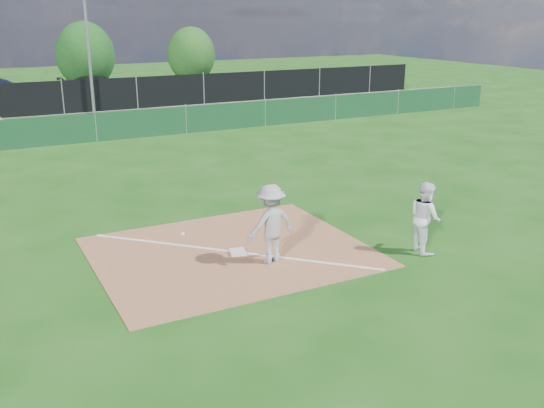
{
  "coord_description": "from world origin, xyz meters",
  "views": [
    {
      "loc": [
        -5.1,
        -10.81,
        5.22
      ],
      "look_at": [
        1.06,
        1.0,
        1.0
      ],
      "focal_mm": 40.0,
      "sensor_mm": 36.0,
      "label": 1
    }
  ],
  "objects_px": {
    "light_pole": "(87,37)",
    "tree_right": "(191,55)",
    "play_at_first": "(271,224)",
    "tree_mid": "(85,55)",
    "first_base": "(238,252)",
    "runner": "(425,217)",
    "car_right": "(102,88)"
  },
  "relations": [
    {
      "from": "first_base",
      "to": "play_at_first",
      "type": "xyz_separation_m",
      "value": [
        0.46,
        -0.75,
        0.83
      ]
    },
    {
      "from": "first_base",
      "to": "car_right",
      "type": "relative_size",
      "value": 0.07
    },
    {
      "from": "tree_right",
      "to": "first_base",
      "type": "bearing_deg",
      "value": -108.72
    },
    {
      "from": "runner",
      "to": "car_right",
      "type": "bearing_deg",
      "value": 13.12
    },
    {
      "from": "car_right",
      "to": "tree_mid",
      "type": "distance_m",
      "value": 5.36
    },
    {
      "from": "light_pole",
      "to": "car_right",
      "type": "distance_m",
      "value": 6.37
    },
    {
      "from": "car_right",
      "to": "tree_right",
      "type": "relative_size",
      "value": 1.19
    },
    {
      "from": "first_base",
      "to": "runner",
      "type": "bearing_deg",
      "value": -24.9
    },
    {
      "from": "tree_mid",
      "to": "tree_right",
      "type": "bearing_deg",
      "value": 4.38
    },
    {
      "from": "first_base",
      "to": "runner",
      "type": "height_order",
      "value": "runner"
    },
    {
      "from": "tree_right",
      "to": "tree_mid",
      "type": "bearing_deg",
      "value": -175.62
    },
    {
      "from": "light_pole",
      "to": "tree_mid",
      "type": "height_order",
      "value": "light_pole"
    },
    {
      "from": "first_base",
      "to": "tree_right",
      "type": "distance_m",
      "value": 34.7
    },
    {
      "from": "runner",
      "to": "tree_right",
      "type": "distance_m",
      "value": 35.37
    },
    {
      "from": "car_right",
      "to": "tree_right",
      "type": "xyz_separation_m",
      "value": [
        8.1,
        5.7,
        1.44
      ]
    },
    {
      "from": "play_at_first",
      "to": "light_pole",
      "type": "bearing_deg",
      "value": 87.6
    },
    {
      "from": "light_pole",
      "to": "tree_right",
      "type": "xyz_separation_m",
      "value": [
        9.71,
        10.93,
        -1.82
      ]
    },
    {
      "from": "tree_mid",
      "to": "tree_right",
      "type": "xyz_separation_m",
      "value": [
        7.93,
        0.61,
        -0.23
      ]
    },
    {
      "from": "light_pole",
      "to": "play_at_first",
      "type": "distance_m",
      "value": 22.86
    },
    {
      "from": "light_pole",
      "to": "play_at_first",
      "type": "height_order",
      "value": "light_pole"
    },
    {
      "from": "light_pole",
      "to": "tree_mid",
      "type": "xyz_separation_m",
      "value": [
        1.78,
        10.32,
        -1.58
      ]
    },
    {
      "from": "first_base",
      "to": "tree_right",
      "type": "height_order",
      "value": "tree_right"
    },
    {
      "from": "first_base",
      "to": "car_right",
      "type": "distance_m",
      "value": 27.28
    },
    {
      "from": "play_at_first",
      "to": "first_base",
      "type": "bearing_deg",
      "value": 121.34
    },
    {
      "from": "runner",
      "to": "light_pole",
      "type": "bearing_deg",
      "value": 17.37
    },
    {
      "from": "first_base",
      "to": "car_right",
      "type": "bearing_deg",
      "value": 83.64
    },
    {
      "from": "light_pole",
      "to": "tree_mid",
      "type": "relative_size",
      "value": 1.7
    },
    {
      "from": "car_right",
      "to": "tree_mid",
      "type": "height_order",
      "value": "tree_mid"
    },
    {
      "from": "runner",
      "to": "car_right",
      "type": "relative_size",
      "value": 0.32
    },
    {
      "from": "light_pole",
      "to": "tree_right",
      "type": "distance_m",
      "value": 14.73
    },
    {
      "from": "car_right",
      "to": "first_base",
      "type": "bearing_deg",
      "value": 175.14
    },
    {
      "from": "first_base",
      "to": "runner",
      "type": "relative_size",
      "value": 0.21
    }
  ]
}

